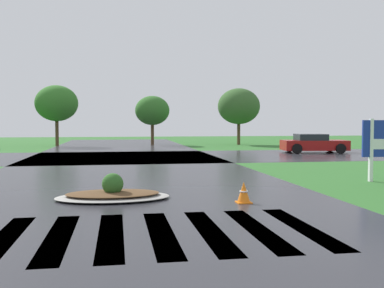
# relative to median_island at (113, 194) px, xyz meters

# --- Properties ---
(asphalt_roadway) EXTENTS (10.66, 80.00, 0.01)m
(asphalt_roadway) POSITION_rel_median_island_xyz_m (0.45, 0.48, -0.13)
(asphalt_roadway) COLOR #2B2B30
(asphalt_roadway) RESTS_ON ground
(asphalt_cross_road) EXTENTS (90.00, 9.60, 0.01)m
(asphalt_cross_road) POSITION_rel_median_island_xyz_m (0.45, 14.28, -0.13)
(asphalt_cross_road) COLOR #2B2B30
(asphalt_cross_road) RESTS_ON ground
(crosswalk_stripes) EXTENTS (6.75, 3.51, 0.01)m
(crosswalk_stripes) POSITION_rel_median_island_xyz_m (0.45, -3.78, -0.13)
(crosswalk_stripes) COLOR white
(crosswalk_stripes) RESTS_ON ground
(median_island) EXTENTS (2.96, 1.78, 0.68)m
(median_island) POSITION_rel_median_island_xyz_m (0.00, 0.00, 0.00)
(median_island) COLOR #9E9B93
(median_island) RESTS_ON ground
(car_blue_compact) EXTENTS (4.35, 2.58, 1.23)m
(car_blue_compact) POSITION_rel_median_island_xyz_m (12.87, 16.05, 0.45)
(car_blue_compact) COLOR maroon
(car_blue_compact) RESTS_ON ground
(traffic_cone) EXTENTS (0.36, 0.36, 0.53)m
(traffic_cone) POSITION_rel_median_island_xyz_m (3.22, -1.10, 0.11)
(traffic_cone) COLOR orange
(traffic_cone) RESTS_ON ground
(background_treeline) EXTENTS (35.29, 4.83, 6.17)m
(background_treeline) POSITION_rel_median_island_xyz_m (-5.69, 27.56, 3.59)
(background_treeline) COLOR #4C3823
(background_treeline) RESTS_ON ground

